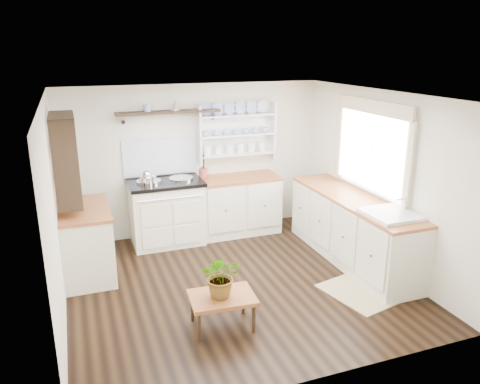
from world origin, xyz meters
TOP-DOWN VIEW (x-y plane):
  - floor at (0.00, 0.00)m, footprint 4.00×3.80m
  - wall_back at (0.00, 1.90)m, footprint 4.00×0.02m
  - wall_right at (2.00, 0.00)m, footprint 0.02×3.80m
  - wall_left at (-2.00, 0.00)m, footprint 0.02×3.80m
  - ceiling at (0.00, 0.00)m, footprint 4.00×3.80m
  - window at (1.95, 0.15)m, footprint 0.08×1.55m
  - aga_cooker at (-0.54, 1.57)m, footprint 1.07×0.74m
  - back_cabinets at (0.60, 1.60)m, footprint 1.27×0.63m
  - right_cabinets at (1.70, 0.10)m, footprint 0.62×2.43m
  - belfast_sink at (1.70, -0.65)m, footprint 0.55×0.60m
  - left_cabinets at (-1.70, 0.90)m, footprint 0.62×1.13m
  - plate_rack at (0.65, 1.86)m, footprint 1.20×0.22m
  - high_shelf at (-0.40, 1.78)m, footprint 1.50×0.29m
  - left_shelving at (-1.84, 0.90)m, footprint 0.28×0.80m
  - kettle at (-0.82, 1.45)m, footprint 0.19×0.19m
  - utensil_crock at (0.07, 1.68)m, footprint 0.13×0.13m
  - center_table at (-0.46, -0.84)m, footprint 0.70×0.52m
  - potted_plant at (-0.46, -0.84)m, footprint 0.49×0.46m
  - floor_rug at (1.23, -0.76)m, footprint 0.73×0.95m

SIDE VIEW (x-z plane):
  - floor at x=0.00m, z-range -0.01..0.01m
  - floor_rug at x=1.23m, z-range 0.00..0.02m
  - center_table at x=-0.46m, z-range 0.14..0.50m
  - right_cabinets at x=1.70m, z-range 0.01..0.91m
  - left_cabinets at x=-1.70m, z-range 0.01..0.91m
  - back_cabinets at x=0.60m, z-range 0.01..0.91m
  - aga_cooker at x=-0.54m, z-range -0.01..0.98m
  - potted_plant at x=-0.46m, z-range 0.36..0.82m
  - belfast_sink at x=1.70m, z-range 0.58..1.03m
  - utensil_crock at x=0.07m, z-range 0.91..1.06m
  - kettle at x=-0.82m, z-range 0.93..1.16m
  - wall_back at x=0.00m, z-range 0.00..2.30m
  - wall_right at x=2.00m, z-range 0.00..2.30m
  - wall_left at x=-2.00m, z-range 0.00..2.30m
  - left_shelving at x=-1.84m, z-range 1.02..2.08m
  - plate_rack at x=0.65m, z-range 1.11..2.01m
  - window at x=1.95m, z-range 0.95..2.17m
  - high_shelf at x=-0.40m, z-range 1.83..1.99m
  - ceiling at x=0.00m, z-range 2.29..2.30m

